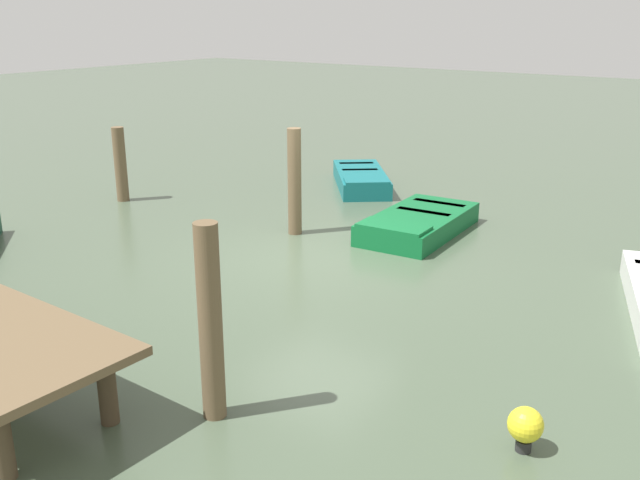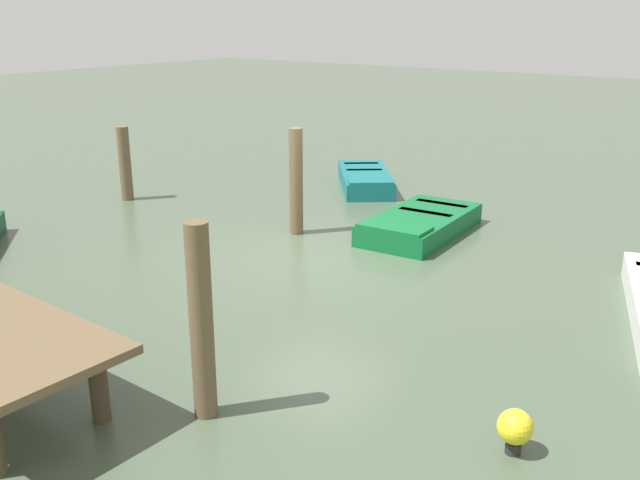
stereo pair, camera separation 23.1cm
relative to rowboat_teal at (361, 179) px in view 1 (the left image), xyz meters
The scene contains 7 objects.
ground_plane 5.45m from the rowboat_teal, 114.43° to the left, with size 80.00×80.00×0.00m, color #475642.
rowboat_teal is the anchor object (origin of this frame).
rowboat_green 3.96m from the rowboat_teal, 138.60° to the left, with size 1.61×2.97×0.46m.
mooring_piling_far_right 4.21m from the rowboat_teal, 103.71° to the left, with size 0.27×0.27×2.09m, color brown.
mooring_piling_near_right 5.78m from the rowboat_teal, 48.20° to the left, with size 0.28×0.28×1.71m, color brown.
mooring_piling_center 10.74m from the rowboat_teal, 113.53° to the left, with size 0.25×0.25×2.20m, color brown.
marker_buoy 11.18m from the rowboat_teal, 130.46° to the left, with size 0.36×0.36×0.48m.
Camera 1 is at (-6.87, 9.73, 4.22)m, focal length 39.85 mm.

